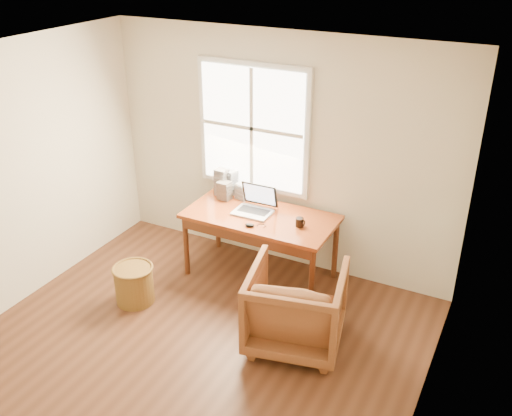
# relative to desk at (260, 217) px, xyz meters

# --- Properties ---
(room_shell) EXTENTS (4.04, 4.54, 2.64)m
(room_shell) POSITION_rel_desk_xyz_m (-0.02, -1.64, 0.59)
(room_shell) COLOR #512D1B
(room_shell) RESTS_ON ground
(desk) EXTENTS (1.60, 0.80, 0.04)m
(desk) POSITION_rel_desk_xyz_m (0.00, 0.00, 0.00)
(desk) COLOR brown
(desk) RESTS_ON room_shell
(armchair) EXTENTS (1.01, 1.02, 0.79)m
(armchair) POSITION_rel_desk_xyz_m (0.80, -0.87, -0.34)
(armchair) COLOR brown
(armchair) RESTS_ON room_shell
(wicker_stool) EXTENTS (0.51, 0.51, 0.39)m
(wicker_stool) POSITION_rel_desk_xyz_m (-0.93, -1.02, -0.53)
(wicker_stool) COLOR brown
(wicker_stool) RESTS_ON room_shell
(laptop) EXTENTS (0.37, 0.39, 0.27)m
(laptop) POSITION_rel_desk_xyz_m (-0.09, -0.01, 0.16)
(laptop) COLOR #B0B2B7
(laptop) RESTS_ON desk
(mouse) EXTENTS (0.11, 0.08, 0.03)m
(mouse) POSITION_rel_desk_xyz_m (0.02, -0.28, 0.04)
(mouse) COLOR black
(mouse) RESTS_ON desk
(coffee_mug) EXTENTS (0.10, 0.10, 0.09)m
(coffee_mug) POSITION_rel_desk_xyz_m (0.47, -0.04, 0.07)
(coffee_mug) COLOR black
(coffee_mug) RESTS_ON desk
(cd_stack_a) EXTENTS (0.17, 0.16, 0.28)m
(cd_stack_a) POSITION_rel_desk_xyz_m (-0.55, 0.34, 0.16)
(cd_stack_a) COLOR #A9ACB4
(cd_stack_a) RESTS_ON desk
(cd_stack_b) EXTENTS (0.15, 0.13, 0.21)m
(cd_stack_b) POSITION_rel_desk_xyz_m (-0.53, 0.17, 0.13)
(cd_stack_b) COLOR #28272D
(cd_stack_b) RESTS_ON desk
(cd_stack_c) EXTENTS (0.14, 0.13, 0.31)m
(cd_stack_c) POSITION_rel_desk_xyz_m (-0.63, 0.26, 0.17)
(cd_stack_c) COLOR #9C9EAA
(cd_stack_c) RESTS_ON desk
(cd_stack_d) EXTENTS (0.17, 0.16, 0.18)m
(cd_stack_d) POSITION_rel_desk_xyz_m (-0.36, 0.28, 0.11)
(cd_stack_d) COLOR #ADB2B9
(cd_stack_d) RESTS_ON desk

